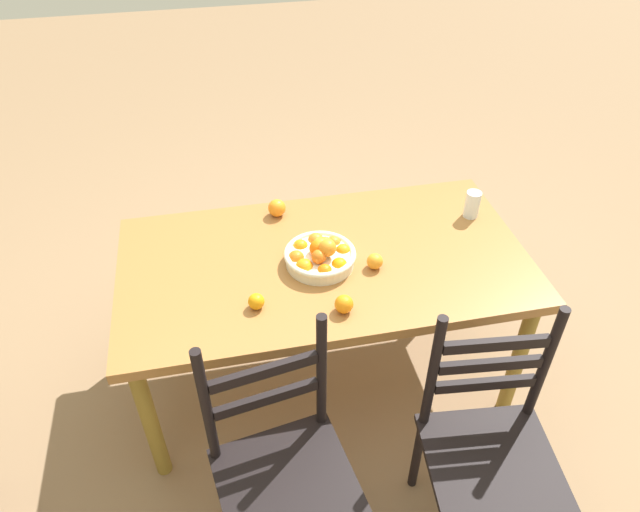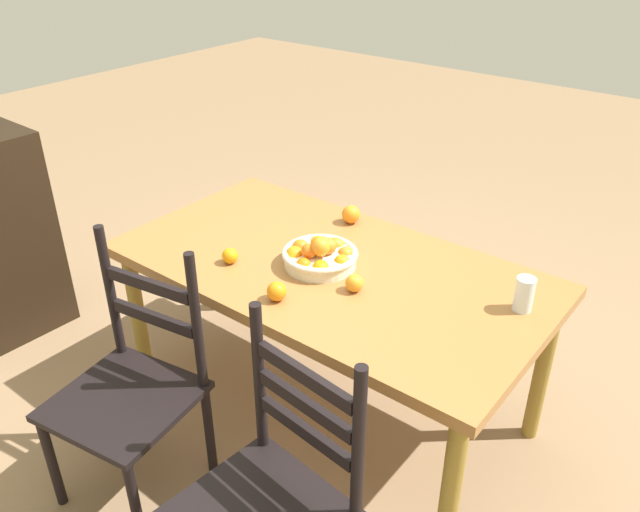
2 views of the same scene
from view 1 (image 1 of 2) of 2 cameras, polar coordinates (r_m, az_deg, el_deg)
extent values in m
plane|color=#8B6C4D|center=(2.94, 0.37, -11.09)|extent=(12.00, 12.00, 0.00)
cube|color=#9D6734|center=(2.44, 0.44, -0.65)|extent=(1.69, 0.91, 0.04)
cylinder|color=olive|center=(3.15, 12.75, 0.58)|extent=(0.06, 0.06, 0.68)
cylinder|color=olive|center=(2.95, -16.00, -3.26)|extent=(0.06, 0.06, 0.68)
cylinder|color=olive|center=(2.68, 18.76, -9.51)|extent=(0.06, 0.06, 0.68)
cylinder|color=olive|center=(2.44, -16.24, -15.25)|extent=(0.06, 0.06, 0.68)
cube|color=black|center=(2.23, 16.50, -18.99)|extent=(0.49, 0.49, 0.03)
cylinder|color=black|center=(2.45, 9.45, -18.59)|extent=(0.04, 0.04, 0.42)
cylinder|color=black|center=(2.56, 18.41, -17.17)|extent=(0.04, 0.04, 0.42)
cylinder|color=black|center=(2.05, 10.93, -11.16)|extent=(0.04, 0.04, 0.53)
cylinder|color=black|center=(2.18, 21.09, -9.81)|extent=(0.04, 0.04, 0.53)
cube|color=black|center=(2.17, 15.78, -11.92)|extent=(0.36, 0.06, 0.04)
cube|color=black|center=(2.09, 16.28, -10.15)|extent=(0.36, 0.06, 0.04)
cube|color=black|center=(2.02, 16.81, -8.25)|extent=(0.36, 0.06, 0.04)
cube|color=black|center=(2.12, -3.18, -21.52)|extent=(0.52, 0.52, 0.03)
cylinder|color=black|center=(2.39, -9.46, -21.41)|extent=(0.04, 0.04, 0.41)
cylinder|color=black|center=(2.43, 0.13, -18.74)|extent=(0.04, 0.04, 0.41)
cylinder|color=black|center=(1.97, -11.03, -14.29)|extent=(0.04, 0.04, 0.54)
cylinder|color=black|center=(2.02, 0.15, -11.28)|extent=(0.04, 0.04, 0.54)
cube|color=black|center=(2.03, -5.25, -13.68)|extent=(0.36, 0.08, 0.04)
cube|color=black|center=(1.92, -5.50, -11.19)|extent=(0.36, 0.08, 0.04)
cylinder|color=silver|center=(2.38, 0.00, -0.26)|extent=(0.28, 0.28, 0.05)
torus|color=silver|center=(2.37, 0.00, 0.23)|extent=(0.29, 0.29, 0.02)
sphere|color=orange|center=(2.36, -2.35, -0.26)|extent=(0.07, 0.07, 0.07)
sphere|color=orange|center=(2.32, -1.55, -1.14)|extent=(0.07, 0.07, 0.07)
sphere|color=orange|center=(2.30, 0.46, -1.52)|extent=(0.06, 0.06, 0.06)
sphere|color=orange|center=(2.33, 1.90, -0.93)|extent=(0.07, 0.07, 0.07)
sphere|color=orange|center=(2.40, 2.26, 0.45)|extent=(0.06, 0.06, 0.06)
sphere|color=orange|center=(2.44, 1.33, 1.24)|extent=(0.06, 0.06, 0.06)
sphere|color=orange|center=(2.45, -0.42, 1.49)|extent=(0.07, 0.07, 0.07)
sphere|color=orange|center=(2.42, -1.91, 0.88)|extent=(0.06, 0.06, 0.06)
sphere|color=orange|center=(2.32, 0.75, 0.80)|extent=(0.07, 0.07, 0.07)
sphere|color=orange|center=(2.31, -0.11, -0.08)|extent=(0.06, 0.06, 0.06)
sphere|color=orange|center=(2.37, 0.38, 1.15)|extent=(0.06, 0.06, 0.06)
sphere|color=orange|center=(2.35, -0.21, 0.75)|extent=(0.07, 0.07, 0.07)
sphere|color=orange|center=(2.36, 0.02, 1.06)|extent=(0.06, 0.06, 0.06)
sphere|color=orange|center=(2.65, -4.23, 4.70)|extent=(0.08, 0.08, 0.08)
sphere|color=orange|center=(2.20, -6.24, -4.43)|extent=(0.06, 0.06, 0.06)
sphere|color=orange|center=(2.18, 2.35, -4.71)|extent=(0.07, 0.07, 0.07)
sphere|color=orange|center=(2.37, 5.37, -0.52)|extent=(0.07, 0.07, 0.07)
cylinder|color=silver|center=(2.72, 14.64, 4.90)|extent=(0.07, 0.07, 0.13)
camera|label=2|loc=(1.73, 71.86, 1.75)|focal=35.93mm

